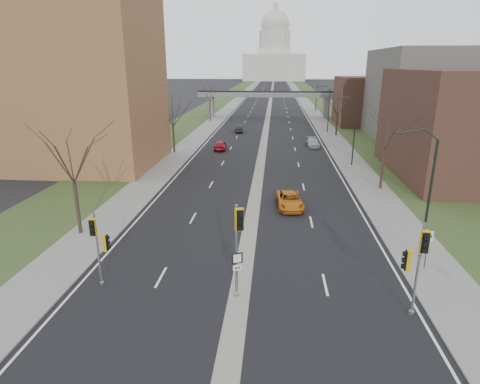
# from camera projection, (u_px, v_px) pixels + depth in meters

# --- Properties ---
(ground) EXTENTS (700.00, 700.00, 0.00)m
(ground) POSITION_uv_depth(u_px,v_px,m) (239.00, 300.00, 22.39)
(ground) COLOR black
(ground) RESTS_ON ground
(road_surface) EXTENTS (20.00, 600.00, 0.01)m
(road_surface) POSITION_uv_depth(u_px,v_px,m) (271.00, 96.00, 164.73)
(road_surface) COLOR black
(road_surface) RESTS_ON ground
(median_strip) EXTENTS (1.20, 600.00, 0.02)m
(median_strip) POSITION_uv_depth(u_px,v_px,m) (271.00, 96.00, 164.74)
(median_strip) COLOR gray
(median_strip) RESTS_ON ground
(sidewalk_right) EXTENTS (4.00, 600.00, 0.12)m
(sidewalk_right) POSITION_uv_depth(u_px,v_px,m) (301.00, 96.00, 163.73)
(sidewalk_right) COLOR gray
(sidewalk_right) RESTS_ON ground
(sidewalk_left) EXTENTS (4.00, 600.00, 0.12)m
(sidewalk_left) POSITION_uv_depth(u_px,v_px,m) (242.00, 96.00, 165.70)
(sidewalk_left) COLOR gray
(sidewalk_left) RESTS_ON ground
(grass_verge_right) EXTENTS (8.00, 600.00, 0.10)m
(grass_verge_right) POSITION_uv_depth(u_px,v_px,m) (315.00, 96.00, 163.24)
(grass_verge_right) COLOR #2C3B1B
(grass_verge_right) RESTS_ON ground
(grass_verge_left) EXTENTS (8.00, 600.00, 0.10)m
(grass_verge_left) POSITION_uv_depth(u_px,v_px,m) (228.00, 96.00, 166.20)
(grass_verge_left) COLOR #2C3B1B
(grass_verge_left) RESTS_ON ground
(apartment_building) EXTENTS (25.00, 16.00, 22.00)m
(apartment_building) POSITION_uv_depth(u_px,v_px,m) (51.00, 77.00, 49.64)
(apartment_building) COLOR #9A603D
(apartment_building) RESTS_ON ground
(commercial_block_near) EXTENTS (16.00, 20.00, 12.00)m
(commercial_block_near) POSITION_uv_depth(u_px,v_px,m) (472.00, 125.00, 45.16)
(commercial_block_near) COLOR #4A2D22
(commercial_block_near) RESTS_ON ground
(commercial_block_mid) EXTENTS (18.00, 22.00, 15.00)m
(commercial_block_mid) POSITION_uv_depth(u_px,v_px,m) (432.00, 96.00, 67.16)
(commercial_block_mid) COLOR #615D59
(commercial_block_mid) RESTS_ON ground
(commercial_block_far) EXTENTS (14.00, 14.00, 10.00)m
(commercial_block_far) POSITION_uv_depth(u_px,v_px,m) (370.00, 101.00, 85.49)
(commercial_block_far) COLOR #4A2D22
(commercial_block_far) RESTS_ON ground
(pedestrian_bridge) EXTENTS (34.00, 3.00, 6.45)m
(pedestrian_bridge) POSITION_uv_depth(u_px,v_px,m) (268.00, 98.00, 96.83)
(pedestrian_bridge) COLOR slate
(pedestrian_bridge) RESTS_ON ground
(capitol) EXTENTS (48.00, 42.00, 55.75)m
(capitol) POSITION_uv_depth(u_px,v_px,m) (274.00, 56.00, 320.40)
(capitol) COLOR #BCB6AC
(capitol) RESTS_ON ground
(streetlight_near) EXTENTS (2.61, 0.20, 8.70)m
(streetlight_near) POSITION_uv_depth(u_px,v_px,m) (422.00, 158.00, 25.06)
(streetlight_near) COLOR black
(streetlight_near) RESTS_ON sidewalk_right
(streetlight_mid) EXTENTS (2.61, 0.20, 8.70)m
(streetlight_mid) POSITION_uv_depth(u_px,v_px,m) (350.00, 111.00, 49.74)
(streetlight_mid) COLOR black
(streetlight_mid) RESTS_ON sidewalk_right
(streetlight_far) EXTENTS (2.61, 0.20, 8.70)m
(streetlight_far) POSITION_uv_depth(u_px,v_px,m) (325.00, 96.00, 74.41)
(streetlight_far) COLOR black
(streetlight_far) RESTS_ON sidewalk_right
(tree_left_a) EXTENTS (7.20, 7.20, 9.40)m
(tree_left_a) POSITION_uv_depth(u_px,v_px,m) (70.00, 150.00, 29.03)
(tree_left_a) COLOR #382B21
(tree_left_a) RESTS_ON sidewalk_left
(tree_left_b) EXTENTS (6.75, 6.75, 8.81)m
(tree_left_b) POSITION_uv_depth(u_px,v_px,m) (172.00, 110.00, 57.62)
(tree_left_b) COLOR #382B21
(tree_left_b) RESTS_ON sidewalk_left
(tree_left_c) EXTENTS (7.65, 7.65, 9.99)m
(tree_left_c) POSITION_uv_depth(u_px,v_px,m) (210.00, 90.00, 89.64)
(tree_left_c) COLOR #382B21
(tree_left_c) RESTS_ON sidewalk_left
(tree_right_a) EXTENTS (7.20, 7.20, 9.40)m
(tree_right_a) POSITION_uv_depth(u_px,v_px,m) (387.00, 126.00, 40.18)
(tree_right_a) COLOR #382B21
(tree_right_a) RESTS_ON sidewalk_right
(tree_right_b) EXTENTS (6.30, 6.30, 8.22)m
(tree_right_b) POSITION_uv_depth(u_px,v_px,m) (338.00, 104.00, 71.74)
(tree_right_b) COLOR #382B21
(tree_right_b) RESTS_ON sidewalk_right
(tree_right_c) EXTENTS (7.65, 7.65, 9.99)m
(tree_right_c) POSITION_uv_depth(u_px,v_px,m) (317.00, 85.00, 109.33)
(tree_right_c) COLOR #382B21
(tree_right_c) RESTS_ON sidewalk_right
(signal_pole_left) EXTENTS (0.78, 0.91, 4.59)m
(signal_pole_left) POSITION_uv_depth(u_px,v_px,m) (99.00, 240.00, 22.85)
(signal_pole_left) COLOR gray
(signal_pole_left) RESTS_ON ground
(signal_pole_median) EXTENTS (0.78, 0.92, 5.49)m
(signal_pole_median) POSITION_uv_depth(u_px,v_px,m) (238.00, 236.00, 21.31)
(signal_pole_median) COLOR gray
(signal_pole_median) RESTS_ON ground
(signal_pole_right) EXTENTS (0.89, 1.01, 5.18)m
(signal_pole_right) POSITION_uv_depth(u_px,v_px,m) (417.00, 257.00, 19.91)
(signal_pole_right) COLOR gray
(signal_pole_right) RESTS_ON ground
(speed_limit_sign) EXTENTS (0.55, 0.10, 2.55)m
(speed_limit_sign) POSITION_uv_depth(u_px,v_px,m) (428.00, 243.00, 25.08)
(speed_limit_sign) COLOR black
(speed_limit_sign) RESTS_ON sidewalk_right
(car_left_near) EXTENTS (1.84, 4.29, 1.44)m
(car_left_near) POSITION_uv_depth(u_px,v_px,m) (220.00, 145.00, 61.35)
(car_left_near) COLOR maroon
(car_left_near) RESTS_ON ground
(car_left_far) EXTENTS (1.82, 4.18, 1.34)m
(car_left_far) POSITION_uv_depth(u_px,v_px,m) (239.00, 129.00, 77.42)
(car_left_far) COLOR black
(car_left_far) RESTS_ON ground
(car_right_near) EXTENTS (2.65, 5.08, 1.37)m
(car_right_near) POSITION_uv_depth(u_px,v_px,m) (290.00, 200.00, 36.64)
(car_right_near) COLOR #C26714
(car_right_near) RESTS_ON ground
(car_right_mid) EXTENTS (1.98, 4.60, 1.32)m
(car_right_mid) POSITION_uv_depth(u_px,v_px,m) (313.00, 142.00, 63.78)
(car_right_mid) COLOR #9A9AA1
(car_right_mid) RESTS_ON ground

